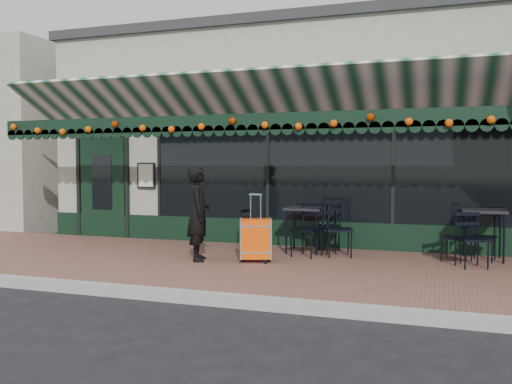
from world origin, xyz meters
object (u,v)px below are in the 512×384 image
(chair_b_left, at_px, (327,227))
(cafe_table_a, at_px, (484,214))
(woman, at_px, (199,213))
(chair_b_right, at_px, (339,230))
(chair_a_front, at_px, (472,240))
(suitcase, at_px, (256,240))
(cafe_table_b, at_px, (305,212))
(chair_a_left, at_px, (454,238))
(chair_solo, at_px, (254,229))
(chair_a_right, at_px, (484,238))
(chair_b_front, at_px, (307,230))

(chair_b_left, bearing_deg, cafe_table_a, 89.35)
(woman, xyz_separation_m, chair_b_right, (2.13, 1.14, -0.33))
(woman, distance_m, chair_a_front, 4.33)
(suitcase, xyz_separation_m, cafe_table_b, (0.52, 1.25, 0.36))
(suitcase, distance_m, chair_a_left, 3.25)
(chair_solo, bearing_deg, chair_a_right, -71.90)
(chair_a_left, height_order, chair_a_front, chair_a_front)
(suitcase, relative_size, chair_solo, 1.43)
(chair_b_right, distance_m, chair_b_front, 0.56)
(cafe_table_a, bearing_deg, chair_a_front, -105.70)
(suitcase, bearing_deg, woman, 169.08)
(woman, height_order, chair_b_left, woman)
(chair_a_left, height_order, chair_b_front, chair_b_front)
(chair_a_left, xyz_separation_m, chair_b_left, (-2.15, 0.29, 0.07))
(chair_solo, bearing_deg, cafe_table_a, -70.41)
(suitcase, height_order, chair_b_right, suitcase)
(chair_a_front, xyz_separation_m, chair_solo, (-3.73, 0.50, -0.05))
(chair_b_left, bearing_deg, chair_b_front, -22.22)
(cafe_table_b, bearing_deg, chair_a_left, -3.15)
(chair_a_left, relative_size, chair_a_right, 0.99)
(chair_a_right, relative_size, chair_b_front, 0.82)
(suitcase, height_order, chair_b_left, suitcase)
(chair_a_left, height_order, chair_b_right, chair_b_right)
(woman, distance_m, chair_b_front, 1.89)
(woman, bearing_deg, chair_a_left, -93.87)
(chair_a_left, xyz_separation_m, chair_solo, (-3.48, 0.03, 0.01))
(suitcase, bearing_deg, chair_a_front, -8.98)
(chair_b_front, xyz_separation_m, chair_solo, (-1.09, 0.35, -0.08))
(cafe_table_a, xyz_separation_m, chair_solo, (-3.95, -0.28, -0.37))
(chair_a_front, relative_size, chair_b_right, 0.95)
(cafe_table_b, distance_m, chair_b_right, 0.77)
(chair_b_front, bearing_deg, chair_solo, 178.54)
(cafe_table_b, relative_size, chair_b_right, 0.90)
(chair_b_right, xyz_separation_m, chair_solo, (-1.61, 0.15, -0.07))
(woman, distance_m, cafe_table_b, 2.03)
(chair_a_front, height_order, chair_b_front, chair_b_front)
(chair_b_left, bearing_deg, chair_a_front, 71.30)
(suitcase, xyz_separation_m, chair_a_right, (3.52, 1.32, 0.01))
(chair_b_left, height_order, chair_b_right, chair_b_right)
(chair_a_left, distance_m, chair_solo, 3.48)
(chair_b_left, relative_size, chair_b_front, 0.96)
(chair_b_front, height_order, chair_solo, chair_b_front)
(cafe_table_b, bearing_deg, chair_b_right, -21.69)
(chair_b_right, bearing_deg, cafe_table_a, -96.19)
(chair_a_left, bearing_deg, suitcase, -52.57)
(chair_b_right, bearing_deg, cafe_table_b, 51.61)
(suitcase, xyz_separation_m, chair_b_left, (0.90, 1.40, 0.08))
(chair_b_front, bearing_deg, chair_a_right, 26.78)
(chair_a_right, distance_m, chair_b_front, 2.90)
(woman, xyz_separation_m, chair_b_front, (1.61, 0.94, -0.32))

